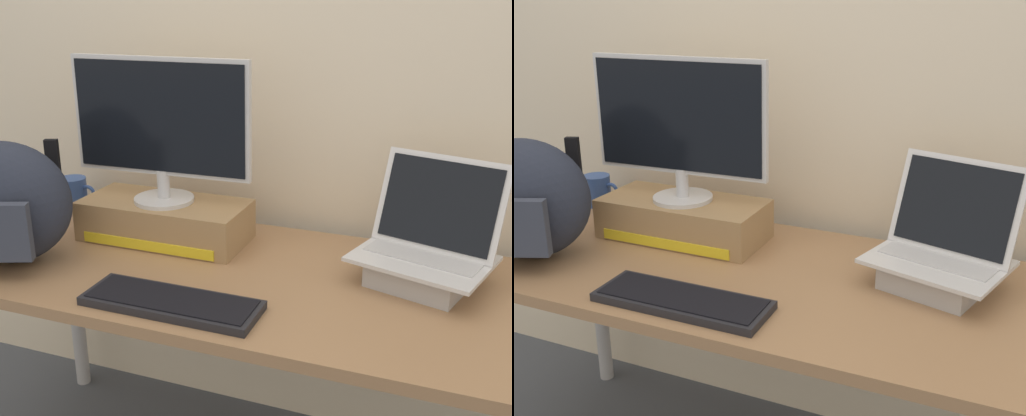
{
  "view_description": "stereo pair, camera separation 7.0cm",
  "coord_description": "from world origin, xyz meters",
  "views": [
    {
      "loc": [
        0.51,
        -1.36,
        1.4
      ],
      "look_at": [
        0.0,
        0.0,
        0.89
      ],
      "focal_mm": 43.54,
      "sensor_mm": 36.0,
      "label": 1
    },
    {
      "loc": [
        0.58,
        -1.34,
        1.4
      ],
      "look_at": [
        0.0,
        0.0,
        0.89
      ],
      "focal_mm": 43.54,
      "sensor_mm": 36.0,
      "label": 2
    }
  ],
  "objects": [
    {
      "name": "back_wall",
      "position": [
        0.0,
        0.44,
        1.3
      ],
      "size": [
        7.0,
        0.1,
        2.6
      ],
      "primitive_type": "cube",
      "color": "beige",
      "rests_on": "ground"
    },
    {
      "name": "desk",
      "position": [
        0.0,
        0.0,
        0.64
      ],
      "size": [
        1.73,
        0.69,
        0.71
      ],
      "color": "#99704C",
      "rests_on": "ground"
    },
    {
      "name": "toner_box_yellow",
      "position": [
        -0.33,
        0.13,
        0.77
      ],
      "size": [
        0.48,
        0.22,
        0.12
      ],
      "color": "#9E7A51",
      "rests_on": "desk"
    },
    {
      "name": "desktop_monitor",
      "position": [
        -0.33,
        0.13,
        1.05
      ],
      "size": [
        0.53,
        0.17,
        0.41
      ],
      "rotation": [
        0.0,
        0.0,
        0.03
      ],
      "color": "silver",
      "rests_on": "toner_box_yellow"
    },
    {
      "name": "open_laptop",
      "position": [
        0.41,
        0.1,
        0.78
      ],
      "size": [
        0.37,
        0.33,
        0.31
      ],
      "rotation": [
        0.0,
        0.0,
        -0.28
      ],
      "color": "#ADADB2",
      "rests_on": "desk"
    },
    {
      "name": "external_keyboard",
      "position": [
        -0.12,
        -0.24,
        0.72
      ],
      "size": [
        0.42,
        0.14,
        0.02
      ],
      "rotation": [
        0.0,
        0.0,
        -0.0
      ],
      "color": "black",
      "rests_on": "desk"
    },
    {
      "name": "messenger_backpack",
      "position": [
        -0.65,
        -0.16,
        0.88
      ],
      "size": [
        0.41,
        0.34,
        0.33
      ],
      "rotation": [
        0.0,
        0.0,
        0.38
      ],
      "color": "#232838",
      "rests_on": "desk"
    },
    {
      "name": "coffee_mug",
      "position": [
        -0.76,
        0.27,
        0.76
      ],
      "size": [
        0.13,
        0.09,
        0.1
      ],
      "color": "#2D4C93",
      "rests_on": "desk"
    }
  ]
}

